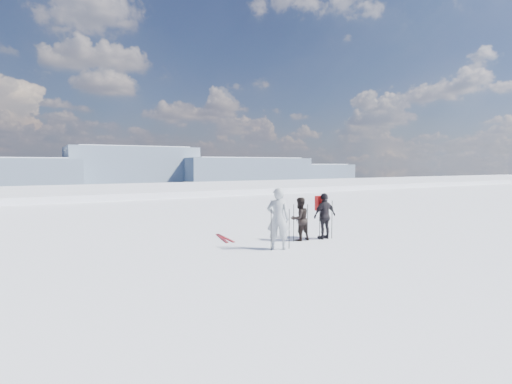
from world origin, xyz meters
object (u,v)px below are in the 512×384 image
Objects in this scene: skier_dark at (300,219)px; skis_loose at (224,238)px; skier_grey at (278,219)px; skier_pack at (325,216)px.

skier_dark is 0.88× the size of skis_loose.
skier_grey is 2.74m from skis_loose.
skier_grey reaches higher than skis_loose.
skier_grey reaches higher than skier_dark.
skis_loose is at bearing -37.21° from skier_grey.
skier_grey is 2.46m from skier_pack.
skier_pack reaches higher than skier_dark.
skier_pack is at bearing -128.22° from skier_grey.
skis_loose is at bearing -41.96° from skier_dark.
skier_grey is 1.28× the size of skier_dark.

